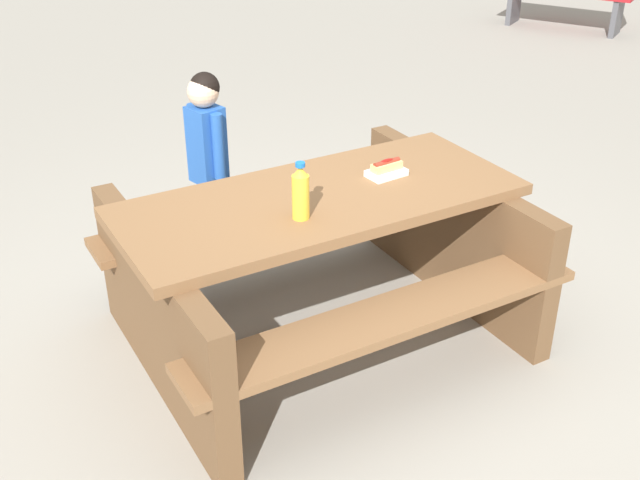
{
  "coord_description": "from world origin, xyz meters",
  "views": [
    {
      "loc": [
        -1.95,
        -2.43,
        2.23
      ],
      "look_at": [
        0.0,
        0.0,
        0.52
      ],
      "focal_mm": 43.87,
      "sensor_mm": 36.0,
      "label": 1
    }
  ],
  "objects": [
    {
      "name": "ground_plane",
      "position": [
        0.0,
        0.0,
        0.0
      ],
      "size": [
        30.0,
        30.0,
        0.0
      ],
      "primitive_type": "plane",
      "color": "gray",
      "rests_on": "ground"
    },
    {
      "name": "picnic_table",
      "position": [
        0.0,
        0.0,
        0.44
      ],
      "size": [
        2.0,
        1.66,
        0.75
      ],
      "color": "brown",
      "rests_on": "ground"
    },
    {
      "name": "soda_bottle",
      "position": [
        -0.2,
        -0.12,
        0.87
      ],
      "size": [
        0.07,
        0.07,
        0.25
      ],
      "color": "yellow",
      "rests_on": "picnic_table"
    },
    {
      "name": "hotdog_tray",
      "position": [
        0.37,
        -0.03,
        0.78
      ],
      "size": [
        0.19,
        0.12,
        0.08
      ],
      "color": "white",
      "rests_on": "picnic_table"
    },
    {
      "name": "child_in_coat",
      "position": [
        -0.0,
        0.94,
        0.69
      ],
      "size": [
        0.17,
        0.27,
        1.08
      ],
      "color": "brown",
      "rests_on": "ground"
    }
  ]
}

